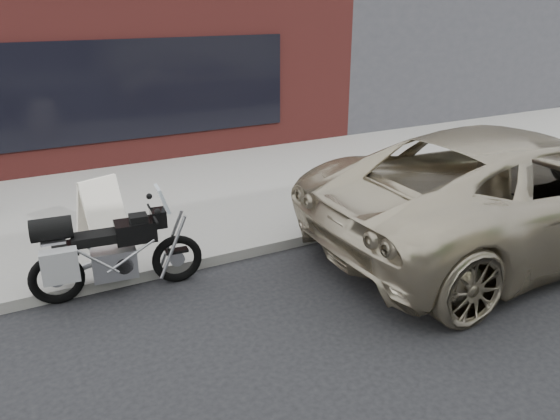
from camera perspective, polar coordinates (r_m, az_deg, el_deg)
The scene contains 6 objects.
near_sidewalk at distance 10.37m, azimuth -9.68°, elevation 2.01°, with size 44.00×6.00×0.15m, color gray.
storefront at distance 16.41m, azimuth -25.36°, elevation 15.14°, with size 14.00×10.07×4.50m.
neighbour_building at distance 20.88m, azimuth 11.17°, elevation 19.65°, with size 10.00×10.00×6.00m, color #2C2D32.
motorcycle at distance 6.93m, azimuth -17.77°, elevation -4.28°, with size 2.09×0.67×1.32m.
minivan at distance 8.55m, azimuth 23.52°, elevation 1.97°, with size 2.89×6.27×1.74m, color #B3A68B.
sandwich_sign at distance 8.24m, azimuth -18.26°, elevation 0.10°, with size 0.72×0.70×0.93m.
Camera 1 is at (-2.99, -2.35, 3.43)m, focal length 35.00 mm.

